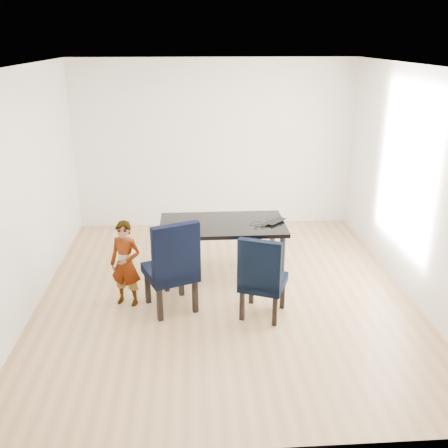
{
  "coord_description": "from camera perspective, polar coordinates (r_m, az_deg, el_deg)",
  "views": [
    {
      "loc": [
        -0.38,
        -5.47,
        2.99
      ],
      "look_at": [
        0.0,
        0.2,
        0.85
      ],
      "focal_mm": 40.0,
      "sensor_mm": 36.0,
      "label": 1
    }
  ],
  "objects": [
    {
      "name": "ceiling",
      "position": [
        5.49,
        0.15,
        17.65
      ],
      "size": [
        4.5,
        5.0,
        0.01
      ],
      "primitive_type": "cube",
      "color": "white",
      "rests_on": "wall_back"
    },
    {
      "name": "plate",
      "position": [
        6.1,
        -4.6,
        -0.89
      ],
      "size": [
        0.38,
        0.38,
        0.02
      ],
      "primitive_type": "cylinder",
      "rotation": [
        0.0,
        0.0,
        0.42
      ],
      "color": "white",
      "rests_on": "dining_table"
    },
    {
      "name": "wall_front",
      "position": [
        3.41,
        3.1,
        -8.15
      ],
      "size": [
        4.5,
        0.01,
        2.7
      ],
      "primitive_type": "cube",
      "color": "silver",
      "rests_on": "ground"
    },
    {
      "name": "child",
      "position": [
        5.92,
        -11.17,
        -4.48
      ],
      "size": [
        0.44,
        0.36,
        1.04
      ],
      "primitive_type": "imported",
      "rotation": [
        0.0,
        0.0,
        -0.34
      ],
      "color": "orange",
      "rests_on": "floor"
    },
    {
      "name": "sandwich",
      "position": [
        6.1,
        -4.54,
        -0.53
      ],
      "size": [
        0.16,
        0.11,
        0.06
      ],
      "primitive_type": "ellipsoid",
      "rotation": [
        0.0,
        0.0,
        -0.31
      ],
      "color": "#C06C44",
      "rests_on": "plate"
    },
    {
      "name": "cable_tangle",
      "position": [
        6.25,
        4.12,
        -0.39
      ],
      "size": [
        0.17,
        0.17,
        0.01
      ],
      "primitive_type": "torus",
      "rotation": [
        0.0,
        0.0,
        0.24
      ],
      "color": "black",
      "rests_on": "dining_table"
    },
    {
      "name": "wall_left",
      "position": [
        6.01,
        -21.88,
        3.28
      ],
      "size": [
        0.01,
        5.0,
        2.7
      ],
      "primitive_type": "cube",
      "color": "silver",
      "rests_on": "ground"
    },
    {
      "name": "chair_left",
      "position": [
        5.74,
        -6.21,
        -4.57
      ],
      "size": [
        0.7,
        0.72,
        1.12
      ],
      "primitive_type": "cube",
      "rotation": [
        0.0,
        0.0,
        0.38
      ],
      "color": "black",
      "rests_on": "floor"
    },
    {
      "name": "chair_right",
      "position": [
        5.62,
        4.54,
        -5.83
      ],
      "size": [
        0.63,
        0.64,
        0.99
      ],
      "primitive_type": "cube",
      "rotation": [
        0.0,
        0.0,
        -0.39
      ],
      "color": "black",
      "rests_on": "floor"
    },
    {
      "name": "wall_back",
      "position": [
        8.15,
        -1.11,
        9.02
      ],
      "size": [
        4.5,
        0.01,
        2.7
      ],
      "primitive_type": "cube",
      "color": "white",
      "rests_on": "ground"
    },
    {
      "name": "floor",
      "position": [
        6.25,
        0.12,
        -8.01
      ],
      "size": [
        4.5,
        5.0,
        0.01
      ],
      "primitive_type": "cube",
      "color": "tan",
      "rests_on": "ground"
    },
    {
      "name": "wall_right",
      "position": [
        6.29,
        21.14,
        4.11
      ],
      "size": [
        0.01,
        5.0,
        2.7
      ],
      "primitive_type": "cube",
      "color": "white",
      "rests_on": "ground"
    },
    {
      "name": "laptop",
      "position": [
        6.47,
        5.6,
        0.39
      ],
      "size": [
        0.38,
        0.38,
        0.03
      ],
      "primitive_type": "imported",
      "rotation": [
        0.0,
        0.0,
        3.9
      ],
      "color": "black",
      "rests_on": "dining_table"
    },
    {
      "name": "dining_table",
      "position": [
        6.53,
        -0.18,
        -2.98
      ],
      "size": [
        1.6,
        0.9,
        0.75
      ],
      "primitive_type": "cube",
      "color": "black",
      "rests_on": "floor"
    }
  ]
}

